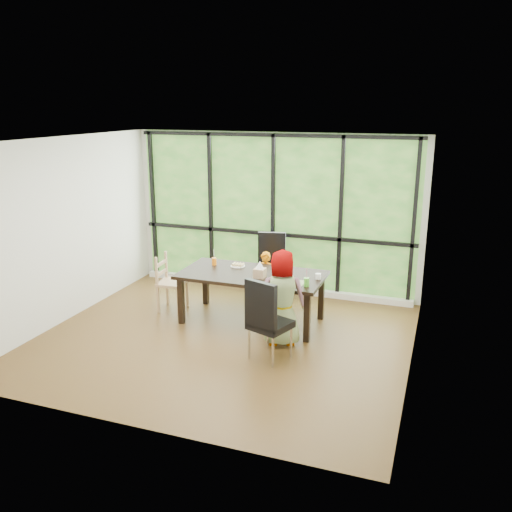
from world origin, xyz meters
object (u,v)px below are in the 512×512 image
(chair_end_beech, at_px, (172,283))
(plate_far, at_px, (238,266))
(chair_window_leather, at_px, (271,267))
(plate_near, at_px, (284,281))
(white_mug, at_px, (318,276))
(green_cup, at_px, (307,282))
(dining_table, at_px, (252,297))
(chair_interior_leather, at_px, (270,319))
(child_toddler, at_px, (266,280))
(tissue_box, at_px, (260,273))
(orange_cup, at_px, (214,261))
(child_older, at_px, (280,298))

(chair_end_beech, xyz_separation_m, plate_far, (1.01, 0.24, 0.31))
(chair_window_leather, xyz_separation_m, chair_end_beech, (-1.28, -1.05, -0.09))
(plate_near, height_order, white_mug, white_mug)
(green_cup, distance_m, white_mug, 0.37)
(dining_table, bearing_deg, green_cup, -18.21)
(chair_interior_leather, bearing_deg, plate_far, -34.14)
(child_toddler, relative_size, plate_far, 4.12)
(chair_window_leather, height_order, chair_end_beech, chair_window_leather)
(white_mug, bearing_deg, plate_far, 171.90)
(green_cup, relative_size, tissue_box, 0.76)
(chair_interior_leather, xyz_separation_m, child_toddler, (-0.64, 1.70, -0.09))
(chair_window_leather, relative_size, chair_interior_leather, 1.00)
(chair_end_beech, xyz_separation_m, orange_cup, (0.64, 0.19, 0.36))
(chair_window_leather, xyz_separation_m, chair_interior_leather, (0.69, -2.13, 0.00))
(chair_interior_leather, bearing_deg, plate_near, -64.88)
(chair_window_leather, height_order, white_mug, chair_window_leather)
(white_mug, bearing_deg, dining_table, -176.17)
(chair_interior_leather, xyz_separation_m, tissue_box, (-0.46, 0.92, 0.28))
(child_older, bearing_deg, plate_near, -99.44)
(child_toddler, bearing_deg, child_older, -57.71)
(chair_interior_leather, xyz_separation_m, plate_far, (-0.96, 1.32, 0.22))
(child_older, bearing_deg, chair_interior_leather, 73.25)
(child_toddler, distance_m, white_mug, 1.18)
(dining_table, xyz_separation_m, green_cup, (0.90, -0.30, 0.43))
(plate_far, distance_m, green_cup, 1.34)
(green_cup, bearing_deg, chair_interior_leather, -108.59)
(white_mug, distance_m, tissue_box, 0.83)
(chair_interior_leather, distance_m, child_older, 0.49)
(chair_end_beech, relative_size, orange_cup, 7.93)
(child_toddler, height_order, orange_cup, child_toddler)
(child_toddler, bearing_deg, tissue_box, -72.09)
(chair_window_leather, bearing_deg, chair_end_beech, -154.18)
(dining_table, bearing_deg, chair_end_beech, 179.53)
(dining_table, relative_size, chair_window_leather, 1.95)
(plate_far, bearing_deg, chair_end_beech, -166.72)
(plate_far, height_order, plate_near, plate_near)
(chair_interior_leather, relative_size, child_toddler, 1.19)
(chair_window_leather, distance_m, chair_interior_leather, 2.24)
(chair_interior_leather, distance_m, chair_end_beech, 2.25)
(child_toddler, bearing_deg, plate_far, -124.46)
(plate_near, bearing_deg, white_mug, 33.07)
(dining_table, bearing_deg, child_older, -43.56)
(dining_table, height_order, plate_near, plate_near)
(dining_table, height_order, chair_end_beech, chair_end_beech)
(green_cup, bearing_deg, tissue_box, 168.46)
(chair_interior_leather, height_order, child_toddler, chair_interior_leather)
(chair_end_beech, distance_m, orange_cup, 0.76)
(chair_end_beech, height_order, plate_far, chair_end_beech)
(child_older, bearing_deg, chair_end_beech, -35.86)
(child_older, relative_size, white_mug, 16.21)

